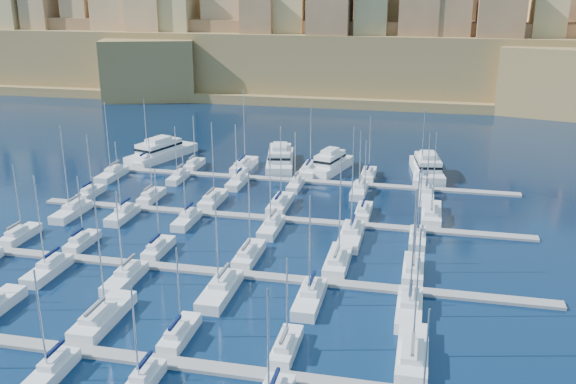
% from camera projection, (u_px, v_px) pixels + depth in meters
% --- Properties ---
extents(ground, '(600.00, 600.00, 0.00)m').
position_uv_depth(ground, '(259.00, 242.00, 98.17)').
color(ground, black).
rests_on(ground, ground).
extents(pontoon_near, '(84.00, 2.00, 0.40)m').
position_uv_depth(pontoon_near, '(174.00, 363.00, 66.56)').
color(pontoon_near, slate).
rests_on(pontoon_near, ground).
extents(pontoon_mid_near, '(84.00, 2.00, 0.40)m').
position_uv_depth(pontoon_mid_near, '(236.00, 274.00, 86.98)').
color(pontoon_mid_near, slate).
rests_on(pontoon_mid_near, ground).
extents(pontoon_mid_far, '(84.00, 2.00, 0.40)m').
position_uv_depth(pontoon_mid_far, '(274.00, 218.00, 107.39)').
color(pontoon_mid_far, slate).
rests_on(pontoon_mid_far, ground).
extents(pontoon_far, '(84.00, 2.00, 0.40)m').
position_uv_depth(pontoon_far, '(300.00, 181.00, 127.80)').
color(pontoon_far, slate).
rests_on(pontoon_far, ground).
extents(sailboat_2, '(3.31, 11.03, 17.88)m').
position_uv_depth(sailboat_2, '(103.00, 316.00, 74.65)').
color(sailboat_2, silver).
rests_on(sailboat_2, ground).
extents(sailboat_3, '(2.35, 7.85, 11.13)m').
position_uv_depth(sailboat_3, '(179.00, 334.00, 71.15)').
color(sailboat_3, silver).
rests_on(sailboat_3, ground).
extents(sailboat_4, '(2.30, 7.65, 11.16)m').
position_uv_depth(sailboat_4, '(286.00, 347.00, 68.56)').
color(sailboat_4, silver).
rests_on(sailboat_4, ground).
extents(sailboat_5, '(3.22, 10.73, 14.89)m').
position_uv_depth(sailboat_5, '(412.00, 354.00, 67.21)').
color(sailboat_5, silver).
rests_on(sailboat_5, ground).
extents(sailboat_8, '(2.38, 7.93, 12.45)m').
position_uv_depth(sailboat_8, '(51.00, 372.00, 64.19)').
color(sailboat_8, silver).
rests_on(sailboat_8, ground).
extents(sailboat_9, '(2.27, 7.57, 11.69)m').
position_uv_depth(sailboat_9, '(142.00, 383.00, 62.36)').
color(sailboat_9, silver).
rests_on(sailboat_9, ground).
extents(sailboat_12, '(2.46, 8.20, 12.28)m').
position_uv_depth(sailboat_12, '(20.00, 235.00, 98.91)').
color(sailboat_12, silver).
rests_on(sailboat_12, ground).
extents(sailboat_13, '(2.26, 7.55, 11.15)m').
position_uv_depth(sailboat_13, '(82.00, 242.00, 96.41)').
color(sailboat_13, silver).
rests_on(sailboat_13, ground).
extents(sailboat_14, '(2.30, 7.68, 13.08)m').
position_uv_depth(sailboat_14, '(158.00, 248.00, 93.94)').
color(sailboat_14, silver).
rests_on(sailboat_14, ground).
extents(sailboat_15, '(2.73, 9.10, 13.77)m').
position_uv_depth(sailboat_15, '(249.00, 254.00, 91.79)').
color(sailboat_15, silver).
rests_on(sailboat_15, ground).
extents(sailboat_16, '(3.06, 10.19, 15.92)m').
position_uv_depth(sailboat_16, '(338.00, 261.00, 89.65)').
color(sailboat_16, silver).
rests_on(sailboat_16, ground).
extents(sailboat_17, '(2.74, 9.13, 14.81)m').
position_uv_depth(sailboat_17, '(413.00, 269.00, 87.04)').
color(sailboat_17, silver).
rests_on(sailboat_17, ground).
extents(sailboat_19, '(2.71, 9.02, 14.56)m').
position_uv_depth(sailboat_19, '(48.00, 270.00, 86.93)').
color(sailboat_19, silver).
rests_on(sailboat_19, ground).
extents(sailboat_20, '(2.75, 9.15, 13.20)m').
position_uv_depth(sailboat_20, '(125.00, 278.00, 84.53)').
color(sailboat_20, silver).
rests_on(sailboat_20, ground).
extents(sailboat_21, '(3.17, 10.55, 14.06)m').
position_uv_depth(sailboat_21, '(220.00, 290.00, 81.13)').
color(sailboat_21, silver).
rests_on(sailboat_21, ground).
extents(sailboat_22, '(2.93, 9.77, 14.64)m').
position_uv_depth(sailboat_22, '(310.00, 298.00, 79.14)').
color(sailboat_22, silver).
rests_on(sailboat_22, ground).
extents(sailboat_23, '(3.01, 10.02, 16.28)m').
position_uv_depth(sailboat_23, '(409.00, 308.00, 76.52)').
color(sailboat_23, silver).
rests_on(sailboat_23, ground).
extents(sailboat_24, '(2.19, 7.29, 11.90)m').
position_uv_depth(sailboat_24, '(91.00, 193.00, 118.88)').
color(sailboat_24, silver).
rests_on(sailboat_24, ground).
extents(sailboat_25, '(2.41, 8.04, 11.86)m').
position_uv_depth(sailboat_25, '(151.00, 196.00, 116.78)').
color(sailboat_25, silver).
rests_on(sailboat_25, ground).
extents(sailboat_26, '(2.82, 9.41, 15.08)m').
position_uv_depth(sailboat_26, '(213.00, 199.00, 115.00)').
color(sailboat_26, silver).
rests_on(sailboat_26, ground).
extents(sailboat_27, '(2.99, 9.98, 14.78)m').
position_uv_depth(sailboat_27, '(280.00, 204.00, 112.73)').
color(sailboat_27, silver).
rests_on(sailboat_27, ground).
extents(sailboat_28, '(2.46, 8.20, 13.42)m').
position_uv_depth(sailboat_28, '(363.00, 212.00, 108.90)').
color(sailboat_28, silver).
rests_on(sailboat_28, ground).
extents(sailboat_29, '(3.24, 10.81, 15.00)m').
position_uv_depth(sailboat_29, '(431.00, 214.00, 107.76)').
color(sailboat_29, silver).
rests_on(sailboat_29, ground).
extents(sailboat_30, '(2.86, 9.53, 16.17)m').
position_uv_depth(sailboat_30, '(71.00, 211.00, 109.00)').
color(sailboat_30, silver).
rests_on(sailboat_30, ground).
extents(sailboat_31, '(2.58, 8.58, 13.73)m').
position_uv_depth(sailboat_31, '(123.00, 215.00, 107.54)').
color(sailboat_31, silver).
rests_on(sailboat_31, ground).
extents(sailboat_32, '(2.48, 8.28, 12.83)m').
position_uv_depth(sailboat_32, '(187.00, 220.00, 105.34)').
color(sailboat_32, silver).
rests_on(sailboat_32, ground).
extents(sailboat_33, '(2.66, 8.85, 14.47)m').
position_uv_depth(sailboat_33, '(271.00, 227.00, 102.12)').
color(sailboat_33, silver).
rests_on(sailboat_33, ground).
extents(sailboat_34, '(3.27, 10.89, 18.30)m').
position_uv_depth(sailboat_34, '(351.00, 236.00, 98.52)').
color(sailboat_34, silver).
rests_on(sailboat_34, ground).
extents(sailboat_35, '(2.44, 8.12, 12.32)m').
position_uv_depth(sailboat_35, '(418.00, 238.00, 97.75)').
color(sailboat_35, silver).
rests_on(sailboat_35, ground).
extents(sailboat_36, '(2.66, 8.86, 14.61)m').
position_uv_depth(sailboat_36, '(147.00, 161.00, 139.82)').
color(sailboat_36, silver).
rests_on(sailboat_36, ground).
extents(sailboat_37, '(2.35, 7.82, 11.50)m').
position_uv_depth(sailboat_37, '(194.00, 165.00, 137.07)').
color(sailboat_37, silver).
rests_on(sailboat_37, ground).
extents(sailboat_38, '(3.28, 10.94, 17.06)m').
position_uv_depth(sailboat_38, '(244.00, 165.00, 136.28)').
color(sailboat_38, silver).
rests_on(sailboat_38, ground).
extents(sailboat_39, '(3.23, 10.76, 14.85)m').
position_uv_depth(sailboat_39, '(310.00, 170.00, 133.27)').
color(sailboat_39, silver).
rests_on(sailboat_39, ground).
extents(sailboat_40, '(2.64, 8.81, 13.08)m').
position_uv_depth(sailboat_40, '(368.00, 175.00, 129.87)').
color(sailboat_40, silver).
rests_on(sailboat_40, ground).
extents(sailboat_41, '(2.86, 9.54, 14.88)m').
position_uv_depth(sailboat_41, '(421.00, 177.00, 128.06)').
color(sailboat_41, silver).
rests_on(sailboat_41, ground).
extents(sailboat_42, '(2.94, 9.80, 15.91)m').
position_uv_depth(sailboat_42, '(112.00, 174.00, 130.04)').
color(sailboat_42, silver).
rests_on(sailboat_42, ground).
extents(sailboat_43, '(2.27, 7.57, 11.54)m').
position_uv_depth(sailboat_43, '(178.00, 177.00, 128.23)').
color(sailboat_43, silver).
rests_on(sailboat_43, ground).
extents(sailboat_44, '(2.56, 8.53, 12.62)m').
position_uv_depth(sailboat_44, '(237.00, 182.00, 125.21)').
color(sailboat_44, silver).
rests_on(sailboat_44, ground).
extents(sailboat_45, '(2.22, 7.40, 11.50)m').
position_uv_depth(sailboat_45, '(295.00, 185.00, 123.38)').
color(sailboat_45, silver).
rests_on(sailboat_45, ground).
extents(sailboat_46, '(2.70, 8.99, 12.58)m').
position_uv_depth(sailboat_46, '(359.00, 190.00, 120.10)').
color(sailboat_46, silver).
rests_on(sailboat_46, ground).
extents(sailboat_47, '(2.75, 9.17, 12.89)m').
position_uv_depth(sailboat_47, '(426.00, 195.00, 117.49)').
color(sailboat_47, silver).
rests_on(sailboat_47, ground).
extents(motor_yacht_a, '(11.16, 19.51, 5.25)m').
position_uv_depth(motor_yacht_a, '(161.00, 151.00, 144.09)').
color(motor_yacht_a, silver).
rests_on(motor_yacht_a, ground).
extents(motor_yacht_b, '(8.83, 18.76, 5.25)m').
position_uv_depth(motor_yacht_b, '(280.00, 158.00, 138.11)').
color(motor_yacht_b, silver).
rests_on(motor_yacht_b, ground).
extents(motor_yacht_c, '(8.06, 15.26, 5.25)m').
position_uv_depth(motor_yacht_c, '(331.00, 163.00, 134.26)').
color(motor_yacht_c, silver).
rests_on(motor_yacht_c, ground).
extents(motor_yacht_d, '(7.62, 17.78, 5.25)m').
position_uv_depth(motor_yacht_d, '(427.00, 167.00, 131.34)').
color(motor_yacht_d, silver).
rests_on(motor_yacht_d, ground).
extents(fortified_city, '(460.00, 108.95, 59.52)m').
position_uv_depth(fortified_city, '(366.00, 48.00, 237.68)').
color(fortified_city, brown).
rests_on(fortified_city, ground).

